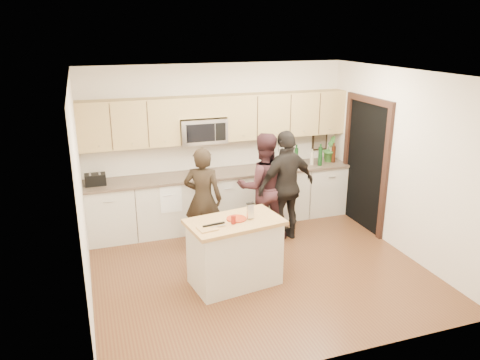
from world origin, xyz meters
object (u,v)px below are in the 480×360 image
object	(u,v)px
toaster	(95,179)
woman_center	(263,187)
woman_left	(203,199)
island	(235,252)
woman_right	(286,186)

from	to	relation	value
toaster	woman_center	world-z (taller)	woman_center
toaster	woman_left	xyz separation A→B (m)	(1.50, -0.75, -0.23)
woman_center	island	bearing A→B (deg)	62.92
island	woman_left	bearing A→B (deg)	87.01
woman_right	toaster	bearing A→B (deg)	-30.69
woman_center	woman_right	bearing A→B (deg)	161.40
island	toaster	size ratio (longest dim) A/B	4.15
toaster	woman_right	xyz separation A→B (m)	(2.82, -0.86, -0.14)
island	woman_left	world-z (taller)	woman_left
toaster	woman_right	world-z (taller)	woman_right
island	woman_center	size ratio (longest dim) A/B	0.75
woman_left	woman_right	xyz separation A→B (m)	(1.32, -0.11, 0.09)
island	toaster	world-z (taller)	toaster
woman_center	woman_right	world-z (taller)	woman_right
woman_center	toaster	bearing A→B (deg)	-7.17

